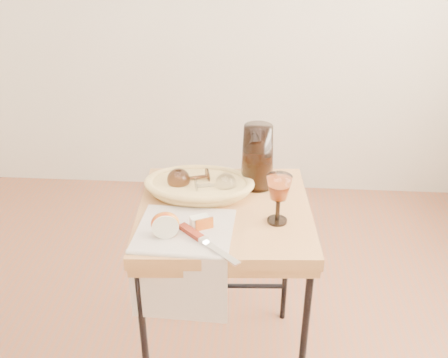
# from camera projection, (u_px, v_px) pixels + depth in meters

# --- Properties ---
(side_table) EXTENTS (0.62, 0.62, 0.74)m
(side_table) POSITION_uv_depth(u_px,v_px,m) (224.00, 292.00, 1.89)
(side_table) COLOR brown
(side_table) RESTS_ON floor
(tea_towel) EXTENTS (0.31, 0.28, 0.01)m
(tea_towel) POSITION_uv_depth(u_px,v_px,m) (185.00, 230.00, 1.59)
(tea_towel) COLOR silver
(tea_towel) RESTS_ON side_table
(bread_basket) EXTENTS (0.35, 0.24, 0.05)m
(bread_basket) POSITION_uv_depth(u_px,v_px,m) (199.00, 187.00, 1.79)
(bread_basket) COLOR tan
(bread_basket) RESTS_ON side_table
(goblet_lying_a) EXTENTS (0.15, 0.12, 0.08)m
(goblet_lying_a) POSITION_uv_depth(u_px,v_px,m) (191.00, 178.00, 1.79)
(goblet_lying_a) COLOR brown
(goblet_lying_a) RESTS_ON bread_basket
(goblet_lying_b) EXTENTS (0.13, 0.10, 0.07)m
(goblet_lying_b) POSITION_uv_depth(u_px,v_px,m) (213.00, 185.00, 1.75)
(goblet_lying_b) COLOR white
(goblet_lying_b) RESTS_ON bread_basket
(pitcher) EXTENTS (0.21, 0.27, 0.27)m
(pitcher) POSITION_uv_depth(u_px,v_px,m) (257.00, 156.00, 1.80)
(pitcher) COLOR black
(pitcher) RESTS_ON side_table
(wine_goblet) EXTENTS (0.10, 0.10, 0.17)m
(wine_goblet) POSITION_uv_depth(u_px,v_px,m) (278.00, 199.00, 1.60)
(wine_goblet) COLOR white
(wine_goblet) RESTS_ON side_table
(apple_half) EXTENTS (0.09, 0.06, 0.08)m
(apple_half) POSITION_uv_depth(u_px,v_px,m) (165.00, 224.00, 1.54)
(apple_half) COLOR #C40002
(apple_half) RESTS_ON tea_towel
(apple_wedge) EXTENTS (0.07, 0.05, 0.04)m
(apple_wedge) POSITION_uv_depth(u_px,v_px,m) (200.00, 222.00, 1.59)
(apple_wedge) COLOR white
(apple_wedge) RESTS_ON tea_towel
(table_knife) EXTENTS (0.20, 0.20, 0.02)m
(table_knife) POSITION_uv_depth(u_px,v_px,m) (206.00, 241.00, 1.51)
(table_knife) COLOR silver
(table_knife) RESTS_ON tea_towel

